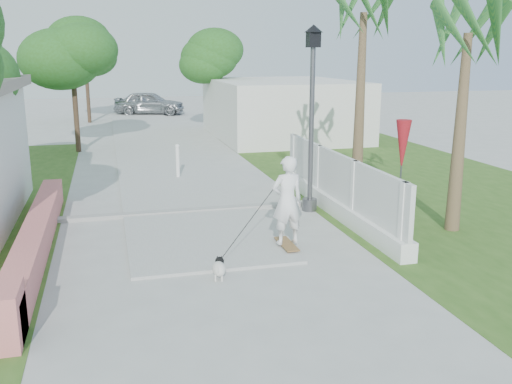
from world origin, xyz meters
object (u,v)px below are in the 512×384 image
object	(u,v)px
street_lamp	(312,112)
skateboarder	(258,217)
dog	(219,268)
bollard	(178,160)
patio_umbrella	(403,146)
parked_car	(149,103)

from	to	relation	value
street_lamp	skateboarder	distance (m)	3.96
skateboarder	dog	world-z (taller)	skateboarder
skateboarder	dog	xyz separation A→B (m)	(-0.90, -0.82, -0.61)
bollard	patio_umbrella	distance (m)	7.25
bollard	parked_car	xyz separation A→B (m)	(0.61, 19.47, 0.15)
patio_umbrella	skateboarder	xyz separation A→B (m)	(-4.01, -1.94, -0.88)
patio_umbrella	skateboarder	world-z (taller)	patio_umbrella
street_lamp	dog	bearing A→B (deg)	-128.72
patio_umbrella	parked_car	bearing A→B (deg)	99.08
patio_umbrella	street_lamp	bearing A→B (deg)	152.24
street_lamp	bollard	xyz separation A→B (m)	(-2.70, 4.50, -1.84)
street_lamp	skateboarder	world-z (taller)	street_lamp
bollard	patio_umbrella	size ratio (longest dim) A/B	0.47
patio_umbrella	dog	size ratio (longest dim) A/B	4.48
street_lamp	bollard	size ratio (longest dim) A/B	4.07
bollard	patio_umbrella	world-z (taller)	patio_umbrella
skateboarder	parked_car	xyz separation A→B (m)	(0.01, 26.90, -0.07)
street_lamp	patio_umbrella	distance (m)	2.27
patio_umbrella	skateboarder	size ratio (longest dim) A/B	1.18
skateboarder	street_lamp	bearing A→B (deg)	-131.72
patio_umbrella	skateboarder	distance (m)	4.54
bollard	patio_umbrella	xyz separation A→B (m)	(4.60, -5.50, 1.10)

